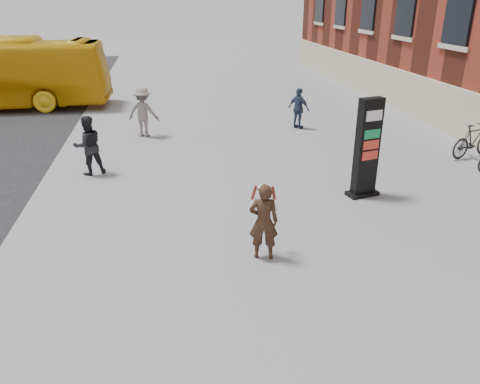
{
  "coord_description": "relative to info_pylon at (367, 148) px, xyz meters",
  "views": [
    {
      "loc": [
        -1.33,
        -8.69,
        4.97
      ],
      "look_at": [
        0.15,
        0.45,
        1.05
      ],
      "focal_mm": 35.0,
      "sensor_mm": 36.0,
      "label": 1
    }
  ],
  "objects": [
    {
      "name": "ground",
      "position": [
        -3.75,
        -2.18,
        -1.31
      ],
      "size": [
        100.0,
        100.0,
        0.0
      ],
      "primitive_type": "plane",
      "color": "#9E9EA3"
    },
    {
      "name": "info_pylon",
      "position": [
        0.0,
        0.0,
        0.0
      ],
      "size": [
        0.91,
        0.61,
        2.62
      ],
      "rotation": [
        0.0,
        0.0,
        0.24
      ],
      "color": "black",
      "rests_on": "ground"
    },
    {
      "name": "woman",
      "position": [
        -3.29,
        -2.72,
        -0.48
      ],
      "size": [
        0.68,
        0.64,
        1.62
      ],
      "rotation": [
        0.0,
        0.0,
        2.96
      ],
      "color": "black",
      "rests_on": "ground"
    },
    {
      "name": "pedestrian_a",
      "position": [
        -7.38,
        2.85,
        -0.43
      ],
      "size": [
        1.04,
        0.94,
        1.76
      ],
      "primitive_type": "imported",
      "rotation": [
        0.0,
        0.0,
        3.52
      ],
      "color": "black",
      "rests_on": "ground"
    },
    {
      "name": "pedestrian_b",
      "position": [
        -5.9,
        6.73,
        -0.38
      ],
      "size": [
        1.36,
        1.07,
        1.85
      ],
      "primitive_type": "imported",
      "rotation": [
        0.0,
        0.0,
        2.77
      ],
      "color": "slate",
      "rests_on": "ground"
    },
    {
      "name": "pedestrian_c",
      "position": [
        0.16,
        6.89,
        -0.5
      ],
      "size": [
        0.89,
        0.98,
        1.61
      ],
      "primitive_type": "imported",
      "rotation": [
        0.0,
        0.0,
        2.24
      ],
      "color": "#2A374F",
      "rests_on": "ground"
    },
    {
      "name": "bike_7",
      "position": [
        4.85,
        2.47,
        -0.75
      ],
      "size": [
        1.93,
        1.04,
        1.12
      ],
      "primitive_type": "imported",
      "rotation": [
        0.0,
        0.0,
        1.87
      ],
      "color": "black",
      "rests_on": "ground"
    }
  ]
}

